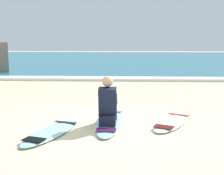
% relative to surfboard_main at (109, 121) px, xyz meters
% --- Properties ---
extents(ground_plane, '(80.00, 80.00, 0.00)m').
position_rel_surfboard_main_xyz_m(ground_plane, '(0.00, -0.24, -0.04)').
color(ground_plane, beige).
extents(sea, '(80.00, 28.00, 0.10)m').
position_rel_surfboard_main_xyz_m(sea, '(0.00, 20.45, 0.01)').
color(sea, teal).
rests_on(sea, ground).
extents(breaking_foam, '(80.00, 0.90, 0.11)m').
position_rel_surfboard_main_xyz_m(breaking_foam, '(0.00, 6.75, 0.02)').
color(breaking_foam, white).
rests_on(breaking_foam, ground).
extents(surfboard_main, '(0.57, 2.37, 0.08)m').
position_rel_surfboard_main_xyz_m(surfboard_main, '(0.00, 0.00, 0.00)').
color(surfboard_main, '#9ED1E5').
rests_on(surfboard_main, ground).
extents(surfer_seated, '(0.37, 0.70, 0.95)m').
position_rel_surfboard_main_xyz_m(surfer_seated, '(-0.01, -0.32, 0.40)').
color(surfer_seated, black).
rests_on(surfer_seated, surfboard_main).
extents(surfboard_spare_near, '(1.03, 1.93, 0.08)m').
position_rel_surfboard_main_xyz_m(surfboard_spare_near, '(-1.01, -0.78, 0.00)').
color(surfboard_spare_near, '#9ED1E5').
rests_on(surfboard_spare_near, ground).
extents(surfboard_spare_far, '(1.21, 1.83, 0.08)m').
position_rel_surfboard_main_xyz_m(surfboard_spare_far, '(1.30, 0.02, 0.00)').
color(surfboard_spare_far, white).
rests_on(surfboard_spare_far, ground).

